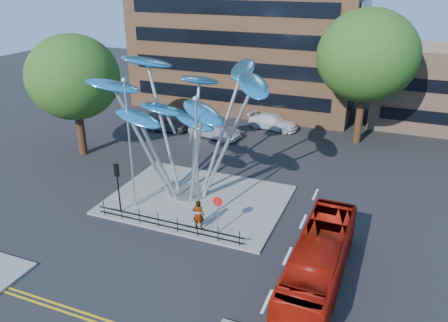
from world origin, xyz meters
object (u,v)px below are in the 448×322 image
at_px(leaf_sculpture, 185,102).
at_px(parked_car_mid, 214,130).
at_px(pedestrian, 198,215).
at_px(tree_left, 73,77).
at_px(street_lamp_left, 129,134).
at_px(no_entry_sign_island, 218,209).
at_px(street_lamp_right, 197,152).
at_px(traffic_light_island, 117,178).
at_px(tree_right, 367,56).
at_px(parked_car_right, 273,122).
at_px(parked_car_left, 167,124).
at_px(red_bus, 318,263).

bearing_deg(leaf_sculpture, parked_car_mid, 103.89).
bearing_deg(pedestrian, tree_left, -41.50).
distance_m(tree_left, street_lamp_left, 11.60).
height_order(no_entry_sign_island, parked_car_mid, no_entry_sign_island).
distance_m(street_lamp_right, traffic_light_island, 6.05).
distance_m(tree_right, tree_left, 25.09).
bearing_deg(parked_car_right, traffic_light_island, 174.20).
distance_m(pedestrian, parked_car_left, 18.90).
xyz_separation_m(street_lamp_right, parked_car_mid, (-5.37, 15.00, -4.27)).
bearing_deg(traffic_light_island, no_entry_sign_island, 0.13).
xyz_separation_m(tree_right, red_bus, (0.50, -21.91, -6.65)).
distance_m(traffic_light_island, parked_car_right, 20.81).
xyz_separation_m(tree_left, leaf_sculpture, (11.93, -3.32, 0.08)).
relative_size(red_bus, parked_car_right, 1.93).
relative_size(leaf_sculpture, street_lamp_right, 1.53).
bearing_deg(street_lamp_left, street_lamp_right, -5.71).
xyz_separation_m(parked_car_mid, parked_car_right, (4.50, 4.70, -0.08)).
bearing_deg(street_lamp_left, leaf_sculpture, 52.60).
distance_m(leaf_sculpture, no_entry_sign_island, 7.71).
distance_m(traffic_light_island, parked_car_left, 16.44).
bearing_deg(street_lamp_right, red_bus, -19.99).
bearing_deg(pedestrian, parked_car_right, -101.42).
xyz_separation_m(tree_right, no_entry_sign_island, (-6.00, -19.48, -6.22)).
relative_size(red_bus, parked_car_left, 2.38).
xyz_separation_m(pedestrian, parked_car_right, (-1.09, 20.20, -0.39)).
height_order(tree_right, leaf_sculpture, tree_right).
bearing_deg(parked_car_mid, red_bus, -135.01).
relative_size(parked_car_mid, parked_car_right, 0.97).
bearing_deg(traffic_light_island, parked_car_left, 108.02).
height_order(traffic_light_island, parked_car_mid, traffic_light_island).
bearing_deg(parked_car_left, tree_right, -84.43).
bearing_deg(traffic_light_island, street_lamp_left, 63.43).
height_order(street_lamp_left, pedestrian, street_lamp_left).
xyz_separation_m(tree_left, traffic_light_island, (9.00, -7.50, -4.18)).
distance_m(street_lamp_left, parked_car_right, 20.17).
distance_m(red_bus, parked_car_mid, 22.36).
bearing_deg(red_bus, leaf_sculpture, 149.02).
distance_m(tree_right, parked_car_left, 19.88).
height_order(street_lamp_left, parked_car_right, street_lamp_left).
bearing_deg(leaf_sculpture, tree_left, 164.45).
distance_m(street_lamp_right, parked_car_right, 20.19).
bearing_deg(red_bus, parked_car_right, 112.39).
bearing_deg(traffic_light_island, street_lamp_right, 5.19).
bearing_deg(tree_right, pedestrian, -110.47).
bearing_deg(traffic_light_island, leaf_sculpture, 54.96).
relative_size(street_lamp_left, pedestrian, 4.46).
height_order(leaf_sculpture, parked_car_right, leaf_sculpture).
xyz_separation_m(street_lamp_right, no_entry_sign_island, (1.50, -0.48, -3.28)).
relative_size(tree_left, red_bus, 1.04).
height_order(street_lamp_left, traffic_light_island, street_lamp_left).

